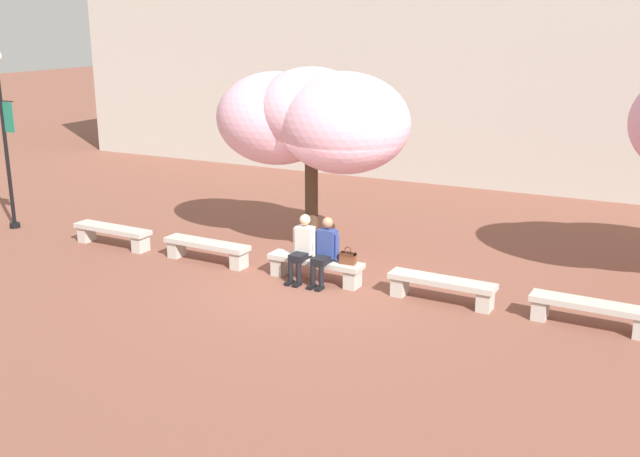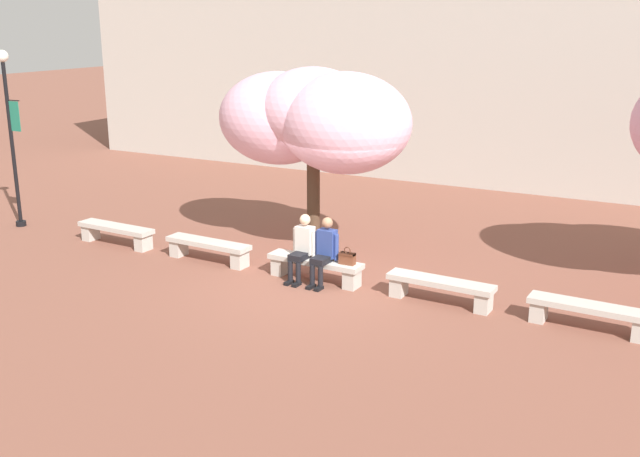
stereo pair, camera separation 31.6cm
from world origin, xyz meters
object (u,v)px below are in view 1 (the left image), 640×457
(stone_bench_near_west, at_px, (207,248))
(stone_bench_center, at_px, (315,266))
(lamp_post_with_banner, at_px, (4,124))
(stone_bench_near_east, at_px, (442,286))
(handbag, at_px, (348,257))
(stone_bench_east_end, at_px, (590,310))
(cherry_tree_main, at_px, (311,118))
(person_seated_right, at_px, (325,249))
(stone_bench_west_end, at_px, (113,233))
(person_seated_left, at_px, (303,245))

(stone_bench_near_west, relative_size, stone_bench_center, 1.00)
(stone_bench_near_west, height_order, lamp_post_with_banner, lamp_post_with_banner)
(stone_bench_center, xyz_separation_m, stone_bench_near_east, (2.52, 0.00, 0.00))
(handbag, xyz_separation_m, lamp_post_with_banner, (-8.90, 0.12, 1.93))
(stone_bench_east_end, relative_size, cherry_tree_main, 0.44)
(stone_bench_center, xyz_separation_m, person_seated_right, (0.24, -0.05, 0.39))
(stone_bench_west_end, height_order, person_seated_right, person_seated_right)
(stone_bench_west_end, relative_size, stone_bench_near_west, 1.00)
(stone_bench_near_east, bearing_deg, stone_bench_center, 180.00)
(stone_bench_west_end, bearing_deg, person_seated_left, -0.64)
(stone_bench_near_west, xyz_separation_m, person_seated_left, (2.28, -0.05, 0.39))
(person_seated_left, bearing_deg, stone_bench_west_end, 179.36)
(stone_bench_east_end, distance_m, handbag, 4.36)
(stone_bench_west_end, height_order, stone_bench_near_east, same)
(stone_bench_west_end, xyz_separation_m, person_seated_right, (5.28, -0.05, 0.39))
(stone_bench_near_east, height_order, handbag, handbag)
(stone_bench_near_west, distance_m, person_seated_right, 2.79)
(stone_bench_west_end, distance_m, person_seated_left, 4.82)
(stone_bench_near_west, bearing_deg, person_seated_right, -1.11)
(lamp_post_with_banner, bearing_deg, person_seated_left, -1.14)
(stone_bench_near_west, distance_m, stone_bench_center, 2.52)
(stone_bench_center, distance_m, lamp_post_with_banner, 8.50)
(stone_bench_center, xyz_separation_m, person_seated_left, (-0.24, -0.05, 0.39))
(lamp_post_with_banner, bearing_deg, stone_bench_near_east, -0.56)
(stone_bench_center, height_order, stone_bench_near_east, same)
(person_seated_right, bearing_deg, person_seated_left, -180.00)
(stone_bench_west_end, distance_m, stone_bench_center, 5.05)
(person_seated_right, height_order, cherry_tree_main, cherry_tree_main)
(lamp_post_with_banner, bearing_deg, person_seated_right, -1.07)
(handbag, distance_m, lamp_post_with_banner, 9.11)
(stone_bench_west_end, relative_size, stone_bench_center, 1.00)
(person_seated_left, distance_m, handbag, 0.94)
(stone_bench_west_end, relative_size, cherry_tree_main, 0.44)
(stone_bench_east_end, xyz_separation_m, person_seated_left, (-5.29, -0.05, 0.39))
(stone_bench_west_end, height_order, stone_bench_east_end, same)
(cherry_tree_main, relative_size, lamp_post_with_banner, 1.05)
(cherry_tree_main, bearing_deg, stone_bench_west_end, -157.78)
(person_seated_left, height_order, cherry_tree_main, cherry_tree_main)
(person_seated_right, height_order, handbag, person_seated_right)
(stone_bench_near_east, distance_m, person_seated_left, 2.80)
(person_seated_left, height_order, handbag, person_seated_left)
(stone_bench_near_west, height_order, person_seated_left, person_seated_left)
(cherry_tree_main, bearing_deg, stone_bench_near_west, -133.30)
(person_seated_right, height_order, lamp_post_with_banner, lamp_post_with_banner)
(stone_bench_east_end, distance_m, person_seated_left, 5.31)
(stone_bench_east_end, bearing_deg, cherry_tree_main, 164.38)
(stone_bench_center, relative_size, stone_bench_near_east, 1.00)
(handbag, bearing_deg, lamp_post_with_banner, 179.23)
(stone_bench_west_end, relative_size, handbag, 5.76)
(cherry_tree_main, bearing_deg, stone_bench_near_east, -25.79)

